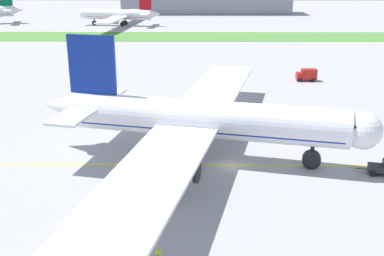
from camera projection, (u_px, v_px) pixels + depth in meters
The scene contains 9 objects.
ground_plane at pixel (231, 166), 68.82m from camera, with size 600.00×600.00×0.00m, color #9E9EA3.
apron_taxi_line at pixel (230, 165), 69.10m from camera, with size 280.00×0.36×0.01m, color yellow.
grass_median_strip at pixel (209, 37), 184.84m from camera, with size 320.00×24.00×0.10m, color #4C8438.
airliner_foreground at pixel (200, 119), 69.64m from camera, with size 49.84×79.12×17.77m.
pushback_tug at pixel (384, 168), 65.64m from camera, with size 5.76×3.00×2.23m.
ground_crew_wingwalker_port at pixel (158, 253), 46.49m from camera, with size 0.50×0.52×1.75m.
ground_crew_marshaller_front at pixel (106, 208), 55.22m from camera, with size 0.39×0.50×1.57m.
service_truck_baggage_loader at pixel (307, 75), 116.65m from camera, with size 4.91×2.57×2.96m.
parked_airliner_far_centre at pixel (119, 15), 214.54m from camera, with size 37.69×58.78×14.26m.
Camera 1 is at (-5.09, -63.14, 27.99)m, focal length 44.67 mm.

